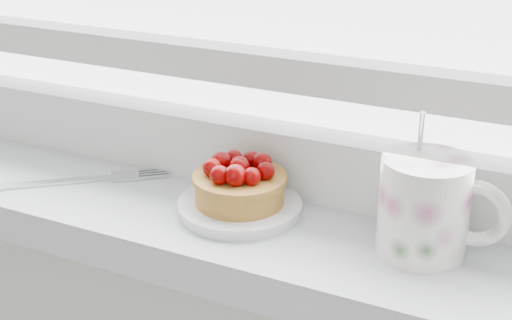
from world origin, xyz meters
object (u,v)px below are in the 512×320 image
Objects in this scene: saucer at (240,207)px; raspberry_tart at (239,182)px; floral_mug at (428,205)px; fork at (77,180)px.

saucer is 1.34× the size of raspberry_tart.
floral_mug reaches higher than saucer.
raspberry_tart is (-0.00, -0.00, 0.03)m from saucer.
floral_mug is at bearing 1.20° from raspberry_tart.
fork is at bearing -176.07° from saucer.
raspberry_tart is at bearing -178.80° from floral_mug.
floral_mug is 0.78× the size of fork.
floral_mug is (0.18, 0.00, 0.01)m from raspberry_tart.
saucer is 0.96× the size of floral_mug.
raspberry_tart reaches higher than saucer.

